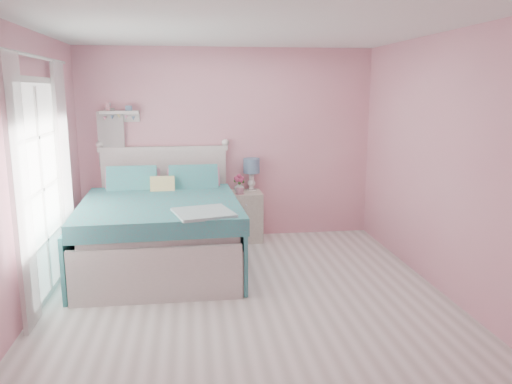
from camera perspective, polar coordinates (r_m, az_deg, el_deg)
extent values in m
plane|color=beige|center=(5.06, -1.05, -12.14)|extent=(4.50, 4.50, 0.00)
plane|color=pink|center=(6.91, -3.21, 5.45)|extent=(4.00, 0.00, 4.00)
plane|color=pink|center=(2.52, 4.68, -5.41)|extent=(4.00, 0.00, 4.00)
plane|color=pink|center=(4.89, -25.10, 1.84)|extent=(0.00, 4.50, 4.50)
plane|color=pink|center=(5.30, 20.96, 2.84)|extent=(0.00, 4.50, 4.50)
plane|color=white|center=(4.67, -1.17, 18.54)|extent=(4.50, 4.50, 0.00)
cube|color=silver|center=(6.00, -10.65, -6.10)|extent=(1.71, 2.21, 0.47)
cube|color=silver|center=(5.91, -10.76, -3.19)|extent=(1.65, 2.15, 0.16)
cube|color=silver|center=(6.95, -10.31, -0.41)|extent=(1.66, 0.07, 1.23)
cube|color=silver|center=(6.85, -10.51, 4.88)|extent=(1.72, 0.09, 0.06)
cube|color=silver|center=(4.97, -11.30, -9.33)|extent=(1.66, 0.06, 0.56)
cube|color=teal|center=(5.72, -10.90, -1.93)|extent=(1.82, 1.95, 0.18)
cube|color=pink|center=(6.62, -13.84, 0.75)|extent=(0.69, 0.30, 0.43)
cube|color=pink|center=(6.58, -7.15, 0.93)|extent=(0.69, 0.30, 0.43)
cube|color=#CCBC59|center=(6.32, -10.63, 0.37)|extent=(0.31, 0.23, 0.31)
cube|color=beige|center=(6.86, -1.33, -2.77)|extent=(0.47, 0.43, 0.67)
cube|color=silver|center=(6.61, -1.15, -1.47)|extent=(0.41, 0.02, 0.16)
sphere|color=white|center=(6.59, -1.12, -1.52)|extent=(0.03, 0.03, 0.03)
cylinder|color=white|center=(6.90, -0.52, 0.28)|extent=(0.14, 0.14, 0.02)
cylinder|color=white|center=(6.88, -0.52, 1.27)|extent=(0.07, 0.07, 0.24)
cylinder|color=#6485A7|center=(6.84, -0.52, 3.03)|extent=(0.22, 0.22, 0.20)
imported|color=silver|center=(6.77, -1.93, 0.59)|extent=(0.16, 0.16, 0.15)
imported|color=pink|center=(6.64, -1.87, 0.10)|extent=(0.14, 0.14, 0.08)
sphere|color=#D04778|center=(6.74, -1.94, 1.84)|extent=(0.06, 0.06, 0.06)
sphere|color=#D04778|center=(6.77, -1.61, 1.55)|extent=(0.06, 0.06, 0.06)
sphere|color=#D04778|center=(6.75, -2.28, 1.60)|extent=(0.06, 0.06, 0.06)
sphere|color=#D04778|center=(6.72, -1.74, 1.30)|extent=(0.06, 0.06, 0.06)
sphere|color=#D04778|center=(6.73, -2.17, 1.39)|extent=(0.06, 0.06, 0.06)
cube|color=silver|center=(6.84, -15.33, 8.78)|extent=(0.50, 0.14, 0.04)
cube|color=silver|center=(6.90, -15.23, 8.23)|extent=(0.50, 0.03, 0.12)
cylinder|color=#D18C99|center=(6.86, -16.62, 9.30)|extent=(0.06, 0.06, 0.10)
cube|color=#6485A7|center=(6.82, -14.34, 9.25)|extent=(0.08, 0.06, 0.07)
cube|color=white|center=(6.89, -16.21, 5.83)|extent=(0.34, 0.03, 0.72)
cube|color=silver|center=(5.21, -24.25, 11.63)|extent=(0.04, 1.32, 0.06)
cube|color=silver|center=(5.58, -22.45, -10.40)|extent=(0.04, 1.32, 0.06)
cube|color=silver|center=(4.71, -25.31, -1.62)|extent=(0.04, 0.06, 2.10)
cube|color=silver|center=(5.90, -21.68, 1.14)|extent=(0.04, 0.06, 2.10)
cube|color=white|center=(5.30, -23.32, 0.24)|extent=(0.02, 1.20, 2.04)
cube|color=white|center=(4.56, -25.28, -0.34)|extent=(0.04, 0.40, 2.32)
cube|color=white|center=(5.98, -21.05, 2.58)|extent=(0.04, 0.40, 2.32)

